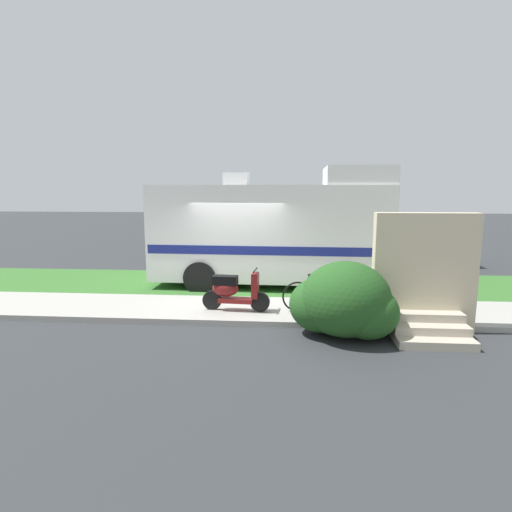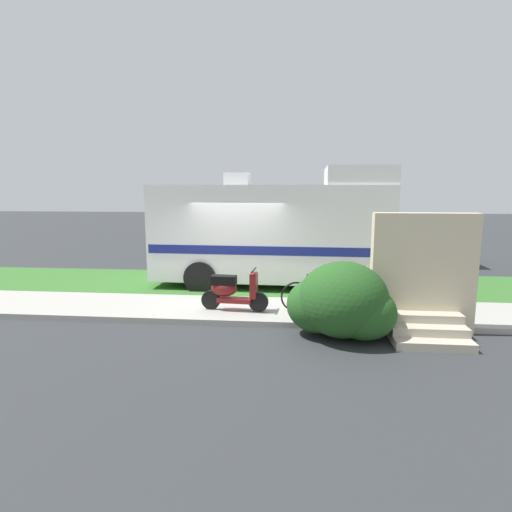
# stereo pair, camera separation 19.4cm
# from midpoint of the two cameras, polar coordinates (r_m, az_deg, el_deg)

# --- Properties ---
(ground_plane) EXTENTS (80.00, 80.00, 0.00)m
(ground_plane) POSITION_cam_midpoint_polar(r_m,az_deg,el_deg) (10.98, -2.38, -5.88)
(ground_plane) COLOR #2D3033
(sidewalk) EXTENTS (24.00, 2.00, 0.12)m
(sidewalk) POSITION_cam_midpoint_polar(r_m,az_deg,el_deg) (9.82, -3.35, -7.36)
(sidewalk) COLOR #9E9B93
(sidewalk) RESTS_ON ground
(grass_strip) EXTENTS (24.00, 3.40, 0.08)m
(grass_strip) POSITION_cam_midpoint_polar(r_m,az_deg,el_deg) (12.42, -1.43, -3.91)
(grass_strip) COLOR #336628
(grass_strip) RESTS_ON ground
(motorhome_rv) EXTENTS (6.77, 2.86, 3.46)m
(motorhome_rv) POSITION_cam_midpoint_polar(r_m,az_deg,el_deg) (12.22, 3.08, 3.53)
(motorhome_rv) COLOR silver
(motorhome_rv) RESTS_ON ground
(scooter) EXTENTS (1.55, 0.50, 0.97)m
(scooter) POSITION_cam_midpoint_polar(r_m,az_deg,el_deg) (9.44, -2.73, -4.77)
(scooter) COLOR black
(scooter) RESTS_ON ground
(bicycle) EXTENTS (1.73, 0.52, 0.90)m
(bicycle) POSITION_cam_midpoint_polar(r_m,az_deg,el_deg) (9.47, 9.27, -5.30)
(bicycle) COLOR black
(bicycle) RESTS_ON ground
(pickup_truck_near) EXTENTS (5.10, 2.21, 1.86)m
(pickup_truck_near) POSITION_cam_midpoint_polar(r_m,az_deg,el_deg) (16.87, 19.77, 2.29)
(pickup_truck_near) COLOR #1E478C
(pickup_truck_near) RESTS_ON ground
(porch_steps) EXTENTS (2.00, 1.26, 2.40)m
(porch_steps) POSITION_cam_midpoint_polar(r_m,az_deg,el_deg) (8.82, 22.63, -3.89)
(porch_steps) COLOR #B2A893
(porch_steps) RESTS_ON ground
(bush_by_porch) EXTENTS (2.06, 1.55, 1.46)m
(bush_by_porch) POSITION_cam_midpoint_polar(r_m,az_deg,el_deg) (8.17, 12.29, -6.39)
(bush_by_porch) COLOR #23511E
(bush_by_porch) RESTS_ON ground
(bottle_green) EXTENTS (0.08, 0.08, 0.28)m
(bottle_green) POSITION_cam_midpoint_polar(r_m,az_deg,el_deg) (10.00, 15.10, -6.30)
(bottle_green) COLOR navy
(bottle_green) RESTS_ON ground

